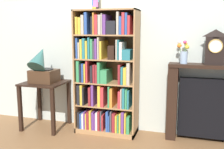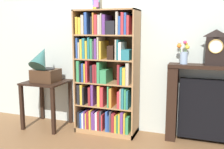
# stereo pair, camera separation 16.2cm
# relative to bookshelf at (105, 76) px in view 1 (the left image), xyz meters

# --- Properties ---
(ground_plane) EXTENTS (7.72, 6.40, 0.02)m
(ground_plane) POSITION_rel_bookshelf_xyz_m (0.01, -0.11, -0.77)
(ground_plane) COLOR brown
(wall_back) EXTENTS (4.72, 0.08, 2.60)m
(wall_back) POSITION_rel_bookshelf_xyz_m (0.22, 0.23, 0.54)
(wall_back) COLOR beige
(wall_back) RESTS_ON ground
(bookshelf) EXTENTS (0.80, 0.35, 1.60)m
(bookshelf) POSITION_rel_bookshelf_xyz_m (0.00, 0.00, 0.00)
(bookshelf) COLOR #A87A4C
(bookshelf) RESTS_ON ground
(side_table_left) EXTENTS (0.55, 0.53, 0.65)m
(side_table_left) POSITION_rel_bookshelf_xyz_m (-0.85, -0.08, -0.26)
(side_table_left) COLOR black
(side_table_left) RESTS_ON ground
(gramophone) EXTENTS (0.34, 0.43, 0.53)m
(gramophone) POSITION_rel_bookshelf_xyz_m (-0.85, -0.12, 0.10)
(gramophone) COLOR #472D1C
(gramophone) RESTS_ON side_table_left
(fireplace_mantel) EXTENTS (0.98, 0.23, 0.95)m
(fireplace_mantel) POSITION_rel_bookshelf_xyz_m (1.29, 0.09, -0.29)
(fireplace_mantel) COLOR black
(fireplace_mantel) RESTS_ON ground
(mantel_clock) EXTENTS (0.21, 0.14, 0.41)m
(mantel_clock) POSITION_rel_bookshelf_xyz_m (1.31, 0.07, 0.40)
(mantel_clock) COLOR black
(mantel_clock) RESTS_ON fireplace_mantel
(flower_vase) EXTENTS (0.14, 0.12, 0.28)m
(flower_vase) POSITION_rel_bookshelf_xyz_m (0.96, 0.07, 0.31)
(flower_vase) COLOR #99B2D1
(flower_vase) RESTS_ON fireplace_mantel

